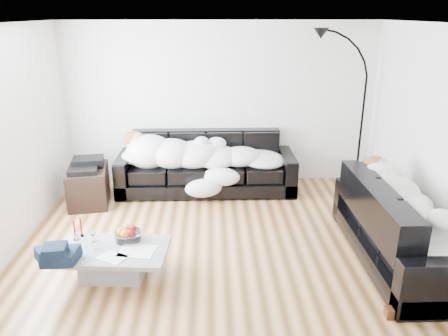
{
  "coord_description": "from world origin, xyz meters",
  "views": [
    {
      "loc": [
        -0.15,
        -4.75,
        2.71
      ],
      "look_at": [
        0.0,
        0.3,
        0.9
      ],
      "focal_mm": 35.0,
      "sensor_mm": 36.0,
      "label": 1
    }
  ],
  "objects_px": {
    "sofa_right": "(403,224)",
    "coffee_table": "(113,263)",
    "candle_right": "(81,227)",
    "sofa_back": "(206,163)",
    "wine_glass_b": "(79,241)",
    "sleeper_right": "(406,207)",
    "candle_left": "(75,231)",
    "sleeper_back": "(206,152)",
    "floor_lamp": "(362,120)",
    "shoes": "(406,307)",
    "av_cabinet": "(89,186)",
    "wine_glass_c": "(96,243)",
    "stereo": "(86,164)",
    "wine_glass_a": "(93,236)",
    "fruit_bowl": "(128,233)"
  },
  "relations": [
    {
      "from": "sofa_right",
      "to": "coffee_table",
      "type": "bearing_deg",
      "value": 94.79
    },
    {
      "from": "coffee_table",
      "to": "candle_right",
      "type": "xyz_separation_m",
      "value": [
        -0.39,
        0.28,
        0.29
      ]
    },
    {
      "from": "sofa_back",
      "to": "wine_glass_b",
      "type": "height_order",
      "value": "sofa_back"
    },
    {
      "from": "sleeper_right",
      "to": "candle_left",
      "type": "distance_m",
      "value": 3.67
    },
    {
      "from": "sleeper_back",
      "to": "floor_lamp",
      "type": "bearing_deg",
      "value": 4.56
    },
    {
      "from": "sleeper_right",
      "to": "candle_right",
      "type": "relative_size",
      "value": 8.31
    },
    {
      "from": "sleeper_back",
      "to": "coffee_table",
      "type": "distance_m",
      "value": 2.63
    },
    {
      "from": "wine_glass_b",
      "to": "floor_lamp",
      "type": "height_order",
      "value": "floor_lamp"
    },
    {
      "from": "shoes",
      "to": "sofa_right",
      "type": "bearing_deg",
      "value": 84.0
    },
    {
      "from": "candle_left",
      "to": "sleeper_right",
      "type": "bearing_deg",
      "value": 1.14
    },
    {
      "from": "sofa_back",
      "to": "av_cabinet",
      "type": "height_order",
      "value": "sofa_back"
    },
    {
      "from": "wine_glass_b",
      "to": "wine_glass_c",
      "type": "relative_size",
      "value": 0.89
    },
    {
      "from": "coffee_table",
      "to": "wine_glass_c",
      "type": "height_order",
      "value": "wine_glass_c"
    },
    {
      "from": "shoes",
      "to": "stereo",
      "type": "xyz_separation_m",
      "value": [
        -3.67,
        2.67,
        0.56
      ]
    },
    {
      "from": "sleeper_right",
      "to": "wine_glass_a",
      "type": "xyz_separation_m",
      "value": [
        -3.46,
        -0.14,
        -0.23
      ]
    },
    {
      "from": "fruit_bowl",
      "to": "candle_right",
      "type": "relative_size",
      "value": 1.22
    },
    {
      "from": "wine_glass_b",
      "to": "candle_left",
      "type": "relative_size",
      "value": 0.63
    },
    {
      "from": "sofa_back",
      "to": "sleeper_right",
      "type": "bearing_deg",
      "value": -43.95
    },
    {
      "from": "fruit_bowl",
      "to": "sofa_back",
      "type": "bearing_deg",
      "value": 69.53
    },
    {
      "from": "wine_glass_a",
      "to": "sleeper_back",
      "type": "bearing_deg",
      "value": 61.78
    },
    {
      "from": "sleeper_back",
      "to": "stereo",
      "type": "distance_m",
      "value": 1.8
    },
    {
      "from": "sofa_back",
      "to": "fruit_bowl",
      "type": "relative_size",
      "value": 9.91
    },
    {
      "from": "floor_lamp",
      "to": "wine_glass_c",
      "type": "bearing_deg",
      "value": -134.53
    },
    {
      "from": "sleeper_back",
      "to": "av_cabinet",
      "type": "height_order",
      "value": "sleeper_back"
    },
    {
      "from": "sofa_back",
      "to": "sleeper_back",
      "type": "bearing_deg",
      "value": -90.0
    },
    {
      "from": "floor_lamp",
      "to": "candle_right",
      "type": "bearing_deg",
      "value": -139.43
    },
    {
      "from": "candle_left",
      "to": "fruit_bowl",
      "type": "bearing_deg",
      "value": -1.79
    },
    {
      "from": "stereo",
      "to": "floor_lamp",
      "type": "xyz_separation_m",
      "value": [
        4.22,
        0.6,
        0.48
      ]
    },
    {
      "from": "sleeper_back",
      "to": "candle_left",
      "type": "distance_m",
      "value": 2.62
    },
    {
      "from": "shoes",
      "to": "candle_right",
      "type": "bearing_deg",
      "value": 176.38
    },
    {
      "from": "wine_glass_c",
      "to": "av_cabinet",
      "type": "xyz_separation_m",
      "value": [
        -0.61,
        2.0,
        -0.15
      ]
    },
    {
      "from": "sleeper_right",
      "to": "candle_right",
      "type": "height_order",
      "value": "sleeper_right"
    },
    {
      "from": "sofa_back",
      "to": "wine_glass_c",
      "type": "height_order",
      "value": "sofa_back"
    },
    {
      "from": "sofa_back",
      "to": "sleeper_right",
      "type": "relative_size",
      "value": 1.45
    },
    {
      "from": "sleeper_back",
      "to": "wine_glass_a",
      "type": "distance_m",
      "value": 2.57
    },
    {
      "from": "candle_right",
      "to": "coffee_table",
      "type": "bearing_deg",
      "value": -35.93
    },
    {
      "from": "shoes",
      "to": "sofa_back",
      "type": "bearing_deg",
      "value": 134.34
    },
    {
      "from": "wine_glass_c",
      "to": "stereo",
      "type": "xyz_separation_m",
      "value": [
        -0.61,
        2.0,
        0.19
      ]
    },
    {
      "from": "shoes",
      "to": "stereo",
      "type": "height_order",
      "value": "stereo"
    },
    {
      "from": "sofa_right",
      "to": "candle_left",
      "type": "bearing_deg",
      "value": 91.14
    },
    {
      "from": "sofa_right",
      "to": "shoes",
      "type": "relative_size",
      "value": 4.63
    },
    {
      "from": "wine_glass_c",
      "to": "floor_lamp",
      "type": "bearing_deg",
      "value": 35.8
    },
    {
      "from": "coffee_table",
      "to": "candle_left",
      "type": "xyz_separation_m",
      "value": [
        -0.43,
        0.2,
        0.29
      ]
    },
    {
      "from": "sofa_back",
      "to": "wine_glass_a",
      "type": "height_order",
      "value": "sofa_back"
    },
    {
      "from": "wine_glass_a",
      "to": "wine_glass_c",
      "type": "height_order",
      "value": "wine_glass_c"
    },
    {
      "from": "wine_glass_c",
      "to": "candle_right",
      "type": "relative_size",
      "value": 0.74
    },
    {
      "from": "sleeper_right",
      "to": "shoes",
      "type": "relative_size",
      "value": 3.97
    },
    {
      "from": "wine_glass_a",
      "to": "wine_glass_c",
      "type": "bearing_deg",
      "value": -64.98
    },
    {
      "from": "sofa_right",
      "to": "coffee_table",
      "type": "distance_m",
      "value": 3.26
    },
    {
      "from": "candle_left",
      "to": "av_cabinet",
      "type": "bearing_deg",
      "value": 100.49
    }
  ]
}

